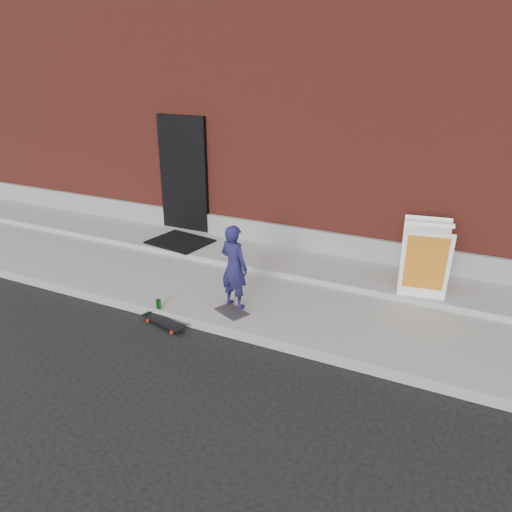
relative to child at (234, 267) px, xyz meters
The scene contains 10 objects.
ground 1.01m from the child, 69.75° to the right, with size 80.00×80.00×0.00m, color black.
sidewalk 1.16m from the child, 75.97° to the left, with size 20.00×3.00×0.15m, color gray.
apron 1.90m from the child, 82.90° to the left, with size 20.00×1.20×0.10m, color gray.
building 6.62m from the child, 88.00° to the left, with size 20.00×8.10×5.00m.
child is the anchor object (origin of this frame).
skateboard 1.26m from the child, 136.03° to the right, with size 0.76×0.35×0.08m.
pizza_sign 2.77m from the child, 29.58° to the left, with size 0.79×0.90×1.13m.
soda_can 1.23m from the child, 149.67° to the right, with size 0.07×0.07×0.14m, color #197E23.
doormat 2.70m from the child, 141.42° to the left, with size 1.08×0.87×0.03m, color black.
utility_plate 0.65m from the child, 74.45° to the right, with size 0.47×0.30×0.01m, color #4D4D51.
Camera 1 is at (2.92, -5.11, 3.57)m, focal length 35.00 mm.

